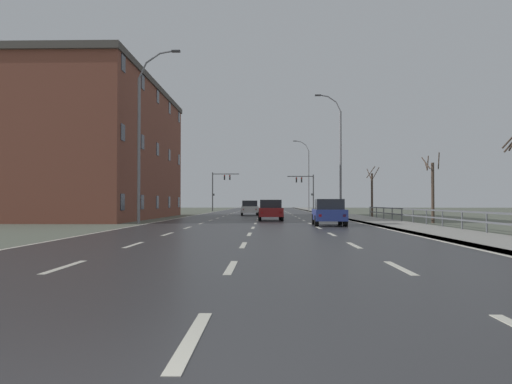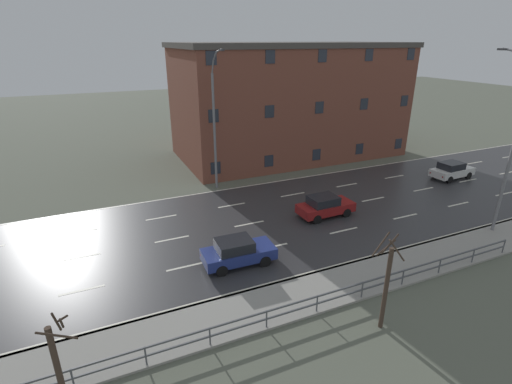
{
  "view_description": "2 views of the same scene",
  "coord_description": "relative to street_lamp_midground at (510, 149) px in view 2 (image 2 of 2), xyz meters",
  "views": [
    {
      "loc": [
        0.75,
        -2.98,
        1.38
      ],
      "look_at": [
        -0.64,
        59.23,
        2.68
      ],
      "focal_mm": 34.95,
      "sensor_mm": 36.0,
      "label": 1
    },
    {
      "loc": [
        22.0,
        19.72,
        11.95
      ],
      "look_at": [
        0.0,
        29.51,
        2.32
      ],
      "focal_mm": 26.86,
      "sensor_mm": 36.0,
      "label": 2
    }
  ],
  "objects": [
    {
      "name": "street_lamp_left_bank",
      "position": [
        -14.88,
        -14.24,
        -0.1
      ],
      "size": [
        2.78,
        0.24,
        11.36
      ],
      "color": "slate",
      "rests_on": "ground"
    },
    {
      "name": "guardrail",
      "position": [
        2.39,
        -20.38,
        -4.92
      ],
      "size": [
        0.07,
        36.4,
        1.0
      ],
      "color": "#515459",
      "rests_on": "ground"
    },
    {
      "name": "ground_plane",
      "position": [
        -7.46,
        4.58,
        -5.69
      ],
      "size": [
        160.0,
        160.0,
        0.12
      ],
      "color": "#5B6051"
    },
    {
      "name": "bare_tree_near",
      "position": [
        3.68,
        -25.66,
        -3.41
      ],
      "size": [
        1.32,
        0.99,
        4.61
      ],
      "color": "#423328",
      "rests_on": "ground"
    },
    {
      "name": "car_far_right",
      "position": [
        -8.55,
        6.25,
        -4.83
      ],
      "size": [
        1.99,
        4.18,
        1.57
      ],
      "rotation": [
        0.0,
        0.0,
        0.05
      ],
      "color": "silver",
      "rests_on": "ground"
    },
    {
      "name": "street_lamp_midground",
      "position": [
        0.0,
        0.0,
        0.0
      ],
      "size": [
        2.47,
        0.24,
        11.49
      ],
      "color": "slate",
      "rests_on": "ground"
    },
    {
      "name": "car_near_left",
      "position": [
        -6.45,
        -8.91,
        -4.83
      ],
      "size": [
        1.91,
        4.14,
        1.57
      ],
      "rotation": [
        0.0,
        0.0,
        0.02
      ],
      "color": "maroon",
      "rests_on": "ground"
    },
    {
      "name": "brick_building",
      "position": [
        -22.21,
        -3.48,
        0.22
      ],
      "size": [
        12.2,
        23.71,
        11.68
      ],
      "color": "brown",
      "rests_on": "ground"
    },
    {
      "name": "bare_tree_mid",
      "position": [
        4.3,
        -13.06,
        -3.37
      ],
      "size": [
        1.14,
        1.17,
        4.68
      ],
      "color": "#423328",
      "rests_on": "ground"
    },
    {
      "name": "car_distant",
      "position": [
        -3.06,
        -17.0,
        -4.83
      ],
      "size": [
        1.94,
        4.16,
        1.57
      ],
      "rotation": [
        0.0,
        0.0,
        -0.03
      ],
      "color": "navy",
      "rests_on": "ground"
    }
  ]
}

